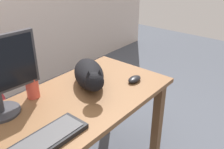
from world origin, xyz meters
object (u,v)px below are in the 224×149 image
object	(u,v)px
water_bottle	(31,77)
cat	(89,74)
keyboard	(41,143)
computer_mouse	(134,79)

from	to	relation	value
water_bottle	cat	bearing A→B (deg)	-27.05
water_bottle	keyboard	bearing A→B (deg)	-120.32
water_bottle	computer_mouse	bearing A→B (deg)	-33.00
computer_mouse	water_bottle	bearing A→B (deg)	147.00
cat	water_bottle	distance (m)	0.35
computer_mouse	keyboard	bearing A→B (deg)	-177.86
cat	water_bottle	xyz separation A→B (m)	(-0.31, 0.16, 0.05)
keyboard	water_bottle	bearing A→B (deg)	59.68
keyboard	computer_mouse	size ratio (longest dim) A/B	4.00
computer_mouse	water_bottle	xyz separation A→B (m)	(-0.54, 0.35, 0.11)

